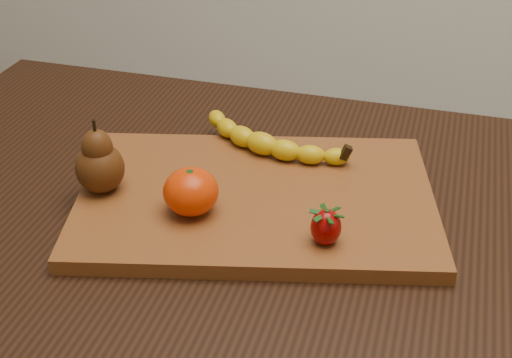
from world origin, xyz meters
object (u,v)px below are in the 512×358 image
(mandarin, at_px, (191,192))
(pear, at_px, (98,156))
(cutting_board, at_px, (256,199))
(table, at_px, (215,259))

(mandarin, bearing_deg, pear, 172.90)
(mandarin, bearing_deg, cutting_board, 44.44)
(cutting_board, bearing_deg, table, 171.09)
(table, xyz_separation_m, cutting_board, (0.06, 0.00, 0.11))
(table, distance_m, cutting_board, 0.12)
(table, height_order, mandarin, mandarin)
(table, distance_m, mandarin, 0.16)
(cutting_board, relative_size, mandarin, 6.67)
(table, distance_m, pear, 0.22)
(cutting_board, relative_size, pear, 4.64)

